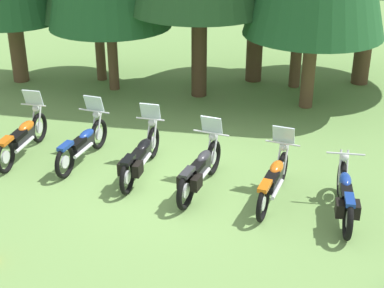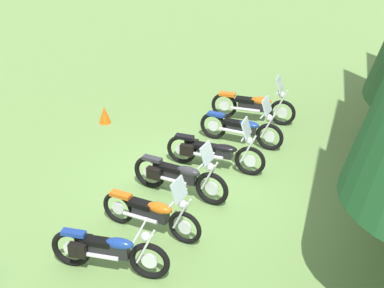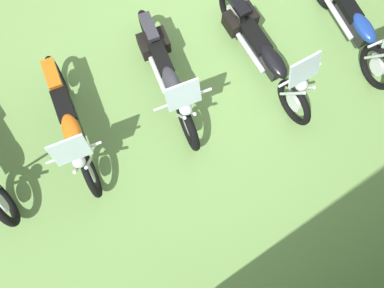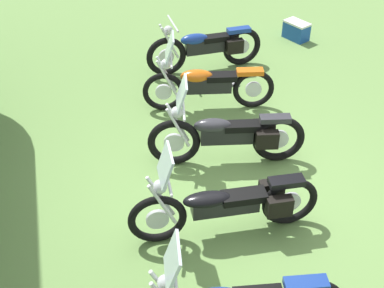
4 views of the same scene
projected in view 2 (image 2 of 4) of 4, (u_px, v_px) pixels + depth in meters
name	position (u px, v px, depth m)	size (l,w,h in m)	color
ground_plane	(199.00, 183.00, 13.90)	(80.00, 80.00, 0.00)	#6B934C
motorcycle_0	(254.00, 105.00, 16.60)	(0.62, 2.33, 1.37)	black
motorcycle_1	(242.00, 128.00, 15.39)	(0.78, 2.20, 1.37)	black
motorcycle_2	(214.00, 151.00, 14.26)	(0.72, 2.40, 1.37)	black
motorcycle_3	(179.00, 176.00, 13.20)	(0.92, 2.24, 1.39)	black
motorcycle_4	(152.00, 213.00, 11.95)	(0.81, 2.17, 1.36)	black
motorcycle_5	(107.00, 250.00, 10.89)	(0.73, 2.24, 1.03)	black
traffic_cone	(105.00, 115.00, 16.63)	(0.32, 0.32, 0.48)	#EA590F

